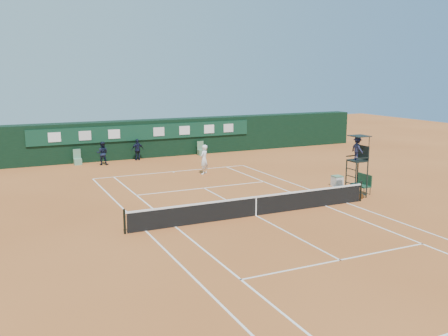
# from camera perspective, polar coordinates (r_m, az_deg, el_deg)

# --- Properties ---
(ground) EXTENTS (90.00, 90.00, 0.00)m
(ground) POSITION_cam_1_polar(r_m,az_deg,el_deg) (24.21, 3.65, -5.46)
(ground) COLOR #C2652D
(ground) RESTS_ON ground
(court_lines) EXTENTS (11.05, 23.85, 0.01)m
(court_lines) POSITION_cam_1_polar(r_m,az_deg,el_deg) (24.21, 3.65, -5.45)
(court_lines) COLOR silver
(court_lines) RESTS_ON ground
(tennis_net) EXTENTS (12.90, 0.10, 1.10)m
(tennis_net) POSITION_cam_1_polar(r_m,az_deg,el_deg) (24.07, 3.67, -4.30)
(tennis_net) COLOR black
(tennis_net) RESTS_ON ground
(back_wall) EXTENTS (40.00, 1.65, 3.00)m
(back_wall) POSITION_cam_1_polar(r_m,az_deg,el_deg) (40.97, -9.15, 3.36)
(back_wall) COLOR black
(back_wall) RESTS_ON ground
(linesman_chair_left) EXTENTS (0.55, 0.50, 1.15)m
(linesman_chair_left) POSITION_cam_1_polar(r_m,az_deg,el_deg) (38.76, -16.38, 0.84)
(linesman_chair_left) COLOR #5F916F
(linesman_chair_left) RESTS_ON ground
(linesman_chair_right) EXTENTS (0.55, 0.50, 1.15)m
(linesman_chair_right) POSITION_cam_1_polar(r_m,az_deg,el_deg) (41.46, -2.63, 1.91)
(linesman_chair_right) COLOR #54805F
(linesman_chair_right) RESTS_ON ground
(umpire_chair) EXTENTS (0.96, 0.95, 3.42)m
(umpire_chair) POSITION_cam_1_polar(r_m,az_deg,el_deg) (28.18, 15.03, 1.65)
(umpire_chair) COLOR black
(umpire_chair) RESTS_ON ground
(player_bench) EXTENTS (0.56, 1.20, 1.10)m
(player_bench) POSITION_cam_1_polar(r_m,az_deg,el_deg) (29.57, 15.53, -1.62)
(player_bench) COLOR #193F2A
(player_bench) RESTS_ON ground
(tennis_bag) EXTENTS (0.39, 0.74, 0.26)m
(tennis_bag) POSITION_cam_1_polar(r_m,az_deg,el_deg) (28.42, 14.89, -3.05)
(tennis_bag) COLOR black
(tennis_bag) RESTS_ON ground
(cooler) EXTENTS (0.57, 0.57, 0.65)m
(cooler) POSITION_cam_1_polar(r_m,az_deg,el_deg) (30.97, 12.80, -1.44)
(cooler) COLOR silver
(cooler) RESTS_ON ground
(tennis_ball) EXTENTS (0.06, 0.06, 0.06)m
(tennis_ball) POSITION_cam_1_polar(r_m,az_deg,el_deg) (31.66, 0.25, -1.44)
(tennis_ball) COLOR #B6D732
(tennis_ball) RESTS_ON ground
(player) EXTENTS (0.87, 0.83, 2.00)m
(player) POSITION_cam_1_polar(r_m,az_deg,el_deg) (33.64, -2.30, 0.97)
(player) COLOR white
(player) RESTS_ON ground
(ball_kid_left) EXTENTS (1.03, 0.93, 1.75)m
(ball_kid_left) POSITION_cam_1_polar(r_m,az_deg,el_deg) (38.09, -13.73, 1.64)
(ball_kid_left) COLOR black
(ball_kid_left) RESTS_ON ground
(ball_kid_right) EXTENTS (1.01, 0.47, 1.67)m
(ball_kid_right) POSITION_cam_1_polar(r_m,az_deg,el_deg) (39.56, -9.84, 2.08)
(ball_kid_right) COLOR black
(ball_kid_right) RESTS_ON ground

